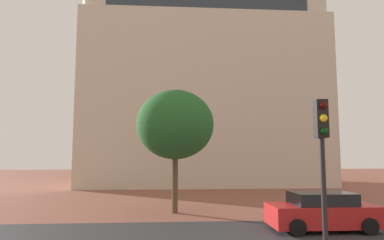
% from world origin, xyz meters
% --- Properties ---
extents(landmark_building, '(24.38, 11.33, 37.67)m').
position_xyz_m(landmark_building, '(2.41, 33.49, 11.22)').
color(landmark_building, beige).
rests_on(landmark_building, ground_plane).
extents(car_red, '(4.26, 2.10, 1.51)m').
position_xyz_m(car_red, '(4.99, 11.61, 0.73)').
color(car_red, red).
rests_on(car_red, ground_plane).
extents(traffic_light_pole, '(0.28, 0.34, 4.31)m').
position_xyz_m(traffic_light_pole, '(2.32, 5.70, 3.03)').
color(traffic_light_pole, black).
rests_on(traffic_light_pole, ground_plane).
extents(tree_curb_far, '(4.14, 4.14, 6.51)m').
position_xyz_m(tree_curb_far, '(-0.89, 16.07, 4.63)').
color(tree_curb_far, brown).
rests_on(tree_curb_far, ground_plane).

